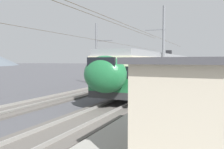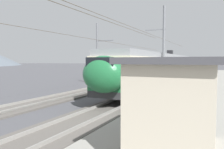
{
  "view_description": "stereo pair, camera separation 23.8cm",
  "coord_description": "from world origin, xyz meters",
  "px_view_note": "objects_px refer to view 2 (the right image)",
  "views": [
    {
      "loc": [
        -13.66,
        -4.95,
        3.09
      ],
      "look_at": [
        4.36,
        3.34,
        1.87
      ],
      "focal_mm": 36.05,
      "sensor_mm": 36.0,
      "label": 1
    },
    {
      "loc": [
        -13.55,
        -5.17,
        3.09
      ],
      "look_at": [
        4.36,
        3.34,
        1.87
      ],
      "focal_mm": 36.05,
      "sensor_mm": 36.0,
      "label": 2
    }
  ],
  "objects_px": {
    "catenary_mast_far_side": "(98,53)",
    "passenger_walking": "(145,123)",
    "potted_plant_platform_edge": "(189,88)",
    "platform_shelter": "(178,105)",
    "train_near_platform": "(161,68)",
    "handbag_near_sign": "(144,104)",
    "train_far_track": "(152,65)",
    "handbag_beside_passenger": "(145,139)",
    "catenary_mast_mid": "(163,49)",
    "platform_sign": "(154,81)"
  },
  "relations": [
    {
      "from": "catenary_mast_far_side",
      "to": "passenger_walking",
      "type": "xyz_separation_m",
      "value": [
        -18.38,
        -11.67,
        -2.75
      ]
    },
    {
      "from": "potted_plant_platform_edge",
      "to": "platform_shelter",
      "type": "relative_size",
      "value": 0.22
    },
    {
      "from": "train_near_platform",
      "to": "handbag_near_sign",
      "type": "bearing_deg",
      "value": -171.31
    },
    {
      "from": "potted_plant_platform_edge",
      "to": "train_far_track",
      "type": "bearing_deg",
      "value": 22.09
    },
    {
      "from": "catenary_mast_far_side",
      "to": "passenger_walking",
      "type": "relative_size",
      "value": 26.97
    },
    {
      "from": "catenary_mast_far_side",
      "to": "handbag_beside_passenger",
      "type": "distance_m",
      "value": 21.11
    },
    {
      "from": "catenary_mast_mid",
      "to": "catenary_mast_far_side",
      "type": "distance_m",
      "value": 9.7
    },
    {
      "from": "train_near_platform",
      "to": "potted_plant_platform_edge",
      "type": "xyz_separation_m",
      "value": [
        -7.72,
        -4.05,
        -1.37
      ]
    },
    {
      "from": "catenary_mast_mid",
      "to": "train_near_platform",
      "type": "bearing_deg",
      "value": 13.73
    },
    {
      "from": "passenger_walking",
      "to": "handbag_beside_passenger",
      "type": "bearing_deg",
      "value": 17.1
    },
    {
      "from": "platform_sign",
      "to": "handbag_near_sign",
      "type": "relative_size",
      "value": 5.63
    },
    {
      "from": "catenary_mast_far_side",
      "to": "handbag_near_sign",
      "type": "distance_m",
      "value": 15.3
    },
    {
      "from": "train_far_track",
      "to": "passenger_walking",
      "type": "relative_size",
      "value": 18.71
    },
    {
      "from": "catenary_mast_mid",
      "to": "passenger_walking",
      "type": "distance_m",
      "value": 15.05
    },
    {
      "from": "train_near_platform",
      "to": "handbag_beside_passenger",
      "type": "bearing_deg",
      "value": -168.55
    },
    {
      "from": "catenary_mast_far_side",
      "to": "passenger_walking",
      "type": "height_order",
      "value": "catenary_mast_far_side"
    },
    {
      "from": "train_far_track",
      "to": "passenger_walking",
      "type": "xyz_separation_m",
      "value": [
        -36.44,
        -9.78,
        -0.96
      ]
    },
    {
      "from": "train_far_track",
      "to": "platform_sign",
      "type": "xyz_separation_m",
      "value": [
        -28.73,
        -7.99,
        -0.42
      ]
    },
    {
      "from": "catenary_mast_mid",
      "to": "passenger_walking",
      "type": "height_order",
      "value": "catenary_mast_mid"
    },
    {
      "from": "catenary_mast_far_side",
      "to": "passenger_walking",
      "type": "bearing_deg",
      "value": -147.58
    },
    {
      "from": "handbag_beside_passenger",
      "to": "platform_shelter",
      "type": "relative_size",
      "value": 0.08
    },
    {
      "from": "train_near_platform",
      "to": "handbag_near_sign",
      "type": "relative_size",
      "value": 87.73
    },
    {
      "from": "train_near_platform",
      "to": "train_far_track",
      "type": "distance_m",
      "value": 16.72
    },
    {
      "from": "platform_sign",
      "to": "handbag_beside_passenger",
      "type": "bearing_deg",
      "value": -167.55
    },
    {
      "from": "platform_sign",
      "to": "train_far_track",
      "type": "bearing_deg",
      "value": 15.55
    },
    {
      "from": "train_far_track",
      "to": "handbag_near_sign",
      "type": "xyz_separation_m",
      "value": [
        -29.51,
        -7.59,
        -1.79
      ]
    },
    {
      "from": "train_near_platform",
      "to": "passenger_walking",
      "type": "bearing_deg",
      "value": -168.28
    },
    {
      "from": "catenary_mast_mid",
      "to": "handbag_beside_passenger",
      "type": "height_order",
      "value": "catenary_mast_mid"
    },
    {
      "from": "catenary_mast_mid",
      "to": "catenary_mast_far_side",
      "type": "bearing_deg",
      "value": 66.41
    },
    {
      "from": "passenger_walking",
      "to": "platform_shelter",
      "type": "xyz_separation_m",
      "value": [
        0.57,
        -0.86,
        0.5
      ]
    },
    {
      "from": "handbag_beside_passenger",
      "to": "potted_plant_platform_edge",
      "type": "bearing_deg",
      "value": -0.28
    },
    {
      "from": "train_far_track",
      "to": "platform_shelter",
      "type": "relative_size",
      "value": 7.28
    },
    {
      "from": "train_far_track",
      "to": "handbag_beside_passenger",
      "type": "distance_m",
      "value": 36.77
    },
    {
      "from": "train_far_track",
      "to": "handbag_beside_passenger",
      "type": "xyz_separation_m",
      "value": [
        -35.48,
        -9.48,
        -1.78
      ]
    },
    {
      "from": "train_far_track",
      "to": "handbag_near_sign",
      "type": "distance_m",
      "value": 30.53
    },
    {
      "from": "passenger_walking",
      "to": "handbag_near_sign",
      "type": "bearing_deg",
      "value": 17.52
    },
    {
      "from": "passenger_walking",
      "to": "handbag_near_sign",
      "type": "xyz_separation_m",
      "value": [
        6.92,
        2.19,
        -0.82
      ]
    },
    {
      "from": "platform_shelter",
      "to": "catenary_mast_mid",
      "type": "bearing_deg",
      "value": 14.66
    },
    {
      "from": "catenary_mast_far_side",
      "to": "handbag_beside_passenger",
      "type": "relative_size",
      "value": 123.71
    },
    {
      "from": "train_near_platform",
      "to": "catenary_mast_mid",
      "type": "height_order",
      "value": "catenary_mast_mid"
    },
    {
      "from": "handbag_near_sign",
      "to": "platform_shelter",
      "type": "bearing_deg",
      "value": -154.38
    },
    {
      "from": "train_far_track",
      "to": "platform_sign",
      "type": "distance_m",
      "value": 29.83
    },
    {
      "from": "passenger_walking",
      "to": "handbag_near_sign",
      "type": "distance_m",
      "value": 7.31
    },
    {
      "from": "catenary_mast_far_side",
      "to": "handbag_beside_passenger",
      "type": "bearing_deg",
      "value": -146.85
    },
    {
      "from": "platform_sign",
      "to": "passenger_walking",
      "type": "height_order",
      "value": "platform_sign"
    },
    {
      "from": "train_near_platform",
      "to": "catenary_mast_far_side",
      "type": "height_order",
      "value": "catenary_mast_far_side"
    },
    {
      "from": "handbag_beside_passenger",
      "to": "handbag_near_sign",
      "type": "xyz_separation_m",
      "value": [
        5.96,
        1.89,
        -0.0
      ]
    },
    {
      "from": "catenary_mast_mid",
      "to": "potted_plant_platform_edge",
      "type": "xyz_separation_m",
      "value": [
        -1.57,
        -2.54,
        -3.35
      ]
    },
    {
      "from": "passenger_walking",
      "to": "platform_shelter",
      "type": "bearing_deg",
      "value": -56.24
    },
    {
      "from": "catenary_mast_mid",
      "to": "platform_shelter",
      "type": "xyz_separation_m",
      "value": [
        -13.92,
        -3.64,
        -2.44
      ]
    }
  ]
}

